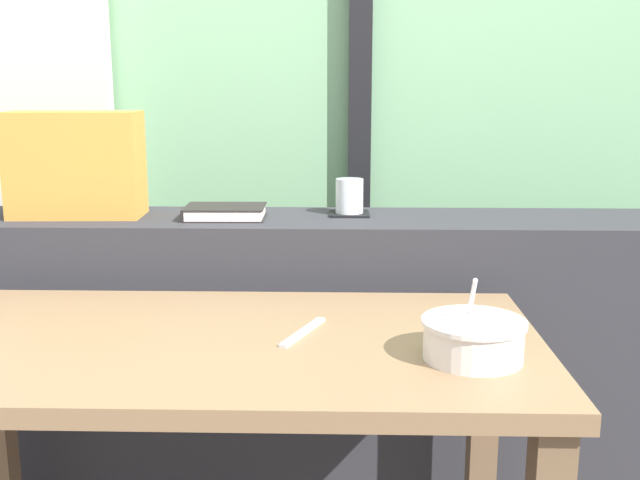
{
  "coord_description": "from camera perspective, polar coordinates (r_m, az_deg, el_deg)",
  "views": [
    {
      "loc": [
        0.14,
        -1.28,
        1.16
      ],
      "look_at": [
        0.1,
        0.43,
        0.79
      ],
      "focal_mm": 42.09,
      "sensor_mm": 36.0,
      "label": 1
    }
  ],
  "objects": [
    {
      "name": "outdoor_backdrop",
      "position": [
        2.45,
        -1.9,
        17.66
      ],
      "size": [
        4.8,
        0.08,
        2.8
      ],
      "primitive_type": "cube",
      "color": "#7AAD7F",
      "rests_on": "ground"
    },
    {
      "name": "curtain_left_panel",
      "position": [
        2.54,
        -22.03,
        13.23
      ],
      "size": [
        0.56,
        0.06,
        2.5
      ],
      "primitive_type": "cube",
      "color": "beige",
      "rests_on": "ground"
    },
    {
      "name": "window_divider_post",
      "position": [
        2.37,
        3.11,
        15.42
      ],
      "size": [
        0.07,
        0.05,
        2.6
      ],
      "primitive_type": "cube",
      "color": "black",
      "rests_on": "ground"
    },
    {
      "name": "dark_console_ledge",
      "position": [
        1.99,
        -2.73,
        -10.06
      ],
      "size": [
        2.8,
        0.3,
        0.83
      ],
      "primitive_type": "cube",
      "color": "#2D2D33",
      "rests_on": "ground"
    },
    {
      "name": "breakfast_table",
      "position": [
        1.44,
        -7.82,
        -11.62
      ],
      "size": [
        1.19,
        0.61,
        0.7
      ],
      "color": "brown",
      "rests_on": "ground"
    },
    {
      "name": "coaster_square",
      "position": [
        1.9,
        2.24,
        2.02
      ],
      "size": [
        0.1,
        0.1,
        0.0
      ],
      "primitive_type": "cube",
      "color": "black",
      "rests_on": "dark_console_ledge"
    },
    {
      "name": "juice_glass",
      "position": [
        1.9,
        2.25,
        3.27
      ],
      "size": [
        0.07,
        0.07,
        0.09
      ],
      "color": "white",
      "rests_on": "coaster_square"
    },
    {
      "name": "closed_book",
      "position": [
        1.87,
        -7.27,
        2.12
      ],
      "size": [
        0.2,
        0.14,
        0.03
      ],
      "color": "black",
      "rests_on": "dark_console_ledge"
    },
    {
      "name": "throw_pillow",
      "position": [
        1.96,
        -18.08,
        5.48
      ],
      "size": [
        0.33,
        0.15,
        0.26
      ],
      "primitive_type": "cube",
      "rotation": [
        0.0,
        0.0,
        0.04
      ],
      "color": "#D18938",
      "rests_on": "dark_console_ledge"
    },
    {
      "name": "soup_bowl",
      "position": [
        1.3,
        11.57,
        -7.39
      ],
      "size": [
        0.18,
        0.18,
        0.15
      ],
      "color": "silver",
      "rests_on": "breakfast_table"
    },
    {
      "name": "fork_utensil",
      "position": [
        1.4,
        -1.29,
        -7.0
      ],
      "size": [
        0.08,
        0.16,
        0.01
      ],
      "primitive_type": "cube",
      "rotation": [
        0.0,
        0.0,
        -0.39
      ],
      "color": "silver",
      "rests_on": "breakfast_table"
    }
  ]
}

